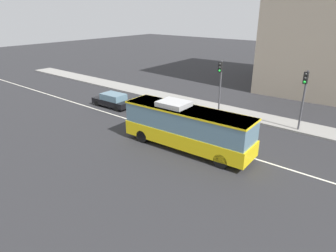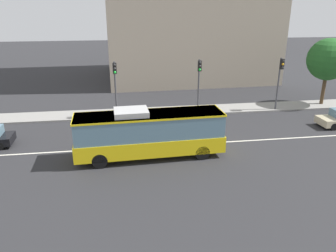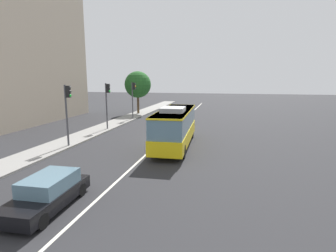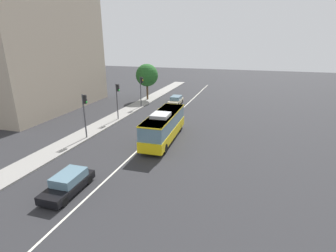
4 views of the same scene
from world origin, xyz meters
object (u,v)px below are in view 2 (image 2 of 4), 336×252
traffic_light_mid_block (280,75)px  traffic_light_far_corner (115,80)px  street_tree_kerbside_left (328,60)px  transit_bus (149,132)px  traffic_light_near_corner (199,77)px

traffic_light_mid_block → traffic_light_far_corner: size_ratio=1.00×
traffic_light_far_corner → street_tree_kerbside_left: 21.28m
transit_bus → traffic_light_near_corner: size_ratio=1.94×
traffic_light_near_corner → street_tree_kerbside_left: 13.63m
transit_bus → traffic_light_near_corner: bearing=55.5°
traffic_light_near_corner → traffic_light_far_corner: size_ratio=1.00×
traffic_light_mid_block → traffic_light_far_corner: same height
street_tree_kerbside_left → transit_bus: bearing=-152.6°
traffic_light_near_corner → traffic_light_mid_block: size_ratio=1.00×
transit_bus → traffic_light_near_corner: 10.41m
traffic_light_far_corner → traffic_light_mid_block: bearing=84.2°
traffic_light_near_corner → traffic_light_far_corner: (-7.68, -0.11, 0.00)m
transit_bus → street_tree_kerbside_left: 21.58m
transit_bus → traffic_light_near_corner: (5.45, 8.69, 1.75)m
street_tree_kerbside_left → traffic_light_near_corner: bearing=-175.2°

